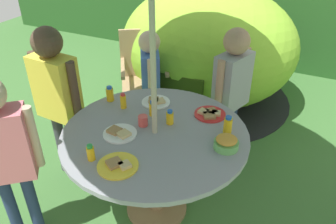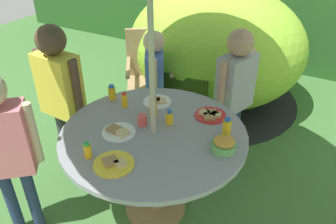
{
  "view_description": "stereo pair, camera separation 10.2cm",
  "coord_description": "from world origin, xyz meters",
  "px_view_note": "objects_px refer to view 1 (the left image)",
  "views": [
    {
      "loc": [
        0.87,
        -1.62,
        2.03
      ],
      "look_at": [
        0.0,
        0.19,
        0.78
      ],
      "focal_mm": 36.0,
      "sensor_mm": 36.0,
      "label": 1
    },
    {
      "loc": [
        0.96,
        -1.57,
        2.03
      ],
      "look_at": [
        0.0,
        0.19,
        0.78
      ],
      "focal_mm": 36.0,
      "sensor_mm": 36.0,
      "label": 2
    }
  ],
  "objects_px": {
    "juice_bottle_center_front": "(110,94)",
    "garden_table": "(155,147)",
    "child_in_grey_shirt": "(232,81)",
    "dome_tent": "(208,45)",
    "plate_center_back": "(118,165)",
    "cup_near": "(143,121)",
    "child_in_yellow_shirt": "(56,88)",
    "plate_near_left": "(210,114)",
    "juice_bottle_mid_right": "(153,109)",
    "snack_bowl": "(226,143)",
    "juice_bottle_mid_left": "(91,153)",
    "juice_bottle_back_edge": "(123,101)",
    "child_in_pink_shirt": "(2,145)",
    "juice_bottle_near_right": "(228,125)",
    "wooden_chair": "(144,74)",
    "juice_bottle_far_right": "(170,117)",
    "child_in_blue_shirt": "(150,75)",
    "plate_front_edge": "(156,102)",
    "plate_far_left": "(120,133)"
  },
  "relations": [
    {
      "from": "child_in_blue_shirt",
      "to": "child_in_pink_shirt",
      "type": "xyz_separation_m",
      "value": [
        -0.26,
        -1.4,
        0.08
      ]
    },
    {
      "from": "plate_near_left",
      "to": "juice_bottle_mid_right",
      "type": "distance_m",
      "value": 0.41
    },
    {
      "from": "plate_center_back",
      "to": "cup_near",
      "type": "height_order",
      "value": "cup_near"
    },
    {
      "from": "juice_bottle_near_right",
      "to": "wooden_chair",
      "type": "bearing_deg",
      "value": 142.21
    },
    {
      "from": "juice_bottle_center_front",
      "to": "garden_table",
      "type": "bearing_deg",
      "value": -24.49
    },
    {
      "from": "child_in_yellow_shirt",
      "to": "juice_bottle_mid_right",
      "type": "relative_size",
      "value": 11.39
    },
    {
      "from": "plate_front_edge",
      "to": "dome_tent",
      "type": "bearing_deg",
      "value": 94.35
    },
    {
      "from": "child_in_blue_shirt",
      "to": "juice_bottle_back_edge",
      "type": "height_order",
      "value": "child_in_blue_shirt"
    },
    {
      "from": "child_in_grey_shirt",
      "to": "dome_tent",
      "type": "bearing_deg",
      "value": -132.22
    },
    {
      "from": "child_in_grey_shirt",
      "to": "cup_near",
      "type": "height_order",
      "value": "child_in_grey_shirt"
    },
    {
      "from": "dome_tent",
      "to": "plate_near_left",
      "type": "distance_m",
      "value": 1.59
    },
    {
      "from": "child_in_yellow_shirt",
      "to": "child_in_grey_shirt",
      "type": "bearing_deg",
      "value": 38.11
    },
    {
      "from": "child_in_yellow_shirt",
      "to": "dome_tent",
      "type": "bearing_deg",
      "value": 75.61
    },
    {
      "from": "plate_near_left",
      "to": "juice_bottle_center_front",
      "type": "bearing_deg",
      "value": -170.59
    },
    {
      "from": "garden_table",
      "to": "juice_bottle_mid_right",
      "type": "bearing_deg",
      "value": 120.93
    },
    {
      "from": "child_in_grey_shirt",
      "to": "juice_bottle_near_right",
      "type": "distance_m",
      "value": 0.65
    },
    {
      "from": "child_in_grey_shirt",
      "to": "juice_bottle_back_edge",
      "type": "relative_size",
      "value": 10.17
    },
    {
      "from": "child_in_blue_shirt",
      "to": "juice_bottle_far_right",
      "type": "xyz_separation_m",
      "value": [
        0.51,
        -0.66,
        0.07
      ]
    },
    {
      "from": "dome_tent",
      "to": "child_in_blue_shirt",
      "type": "height_order",
      "value": "dome_tent"
    },
    {
      "from": "child_in_yellow_shirt",
      "to": "juice_bottle_mid_left",
      "type": "distance_m",
      "value": 0.82
    },
    {
      "from": "dome_tent",
      "to": "juice_bottle_near_right",
      "type": "bearing_deg",
      "value": -66.07
    },
    {
      "from": "plate_front_edge",
      "to": "cup_near",
      "type": "relative_size",
      "value": 2.97
    },
    {
      "from": "juice_bottle_near_right",
      "to": "juice_bottle_center_front",
      "type": "distance_m",
      "value": 0.94
    },
    {
      "from": "dome_tent",
      "to": "juice_bottle_far_right",
      "type": "height_order",
      "value": "dome_tent"
    },
    {
      "from": "wooden_chair",
      "to": "dome_tent",
      "type": "distance_m",
      "value": 0.87
    },
    {
      "from": "juice_bottle_far_right",
      "to": "cup_near",
      "type": "xyz_separation_m",
      "value": [
        -0.16,
        -0.1,
        -0.01
      ]
    },
    {
      "from": "plate_far_left",
      "to": "juice_bottle_back_edge",
      "type": "distance_m",
      "value": 0.35
    },
    {
      "from": "garden_table",
      "to": "juice_bottle_back_edge",
      "type": "distance_m",
      "value": 0.44
    },
    {
      "from": "juice_bottle_mid_left",
      "to": "juice_bottle_center_front",
      "type": "bearing_deg",
      "value": 114.68
    },
    {
      "from": "child_in_grey_shirt",
      "to": "child_in_pink_shirt",
      "type": "xyz_separation_m",
      "value": [
        -1.0,
        -1.44,
        0.01
      ]
    },
    {
      "from": "child_in_yellow_shirt",
      "to": "garden_table",
      "type": "bearing_deg",
      "value": 0.0
    },
    {
      "from": "juice_bottle_back_edge",
      "to": "child_in_pink_shirt",
      "type": "bearing_deg",
      "value": -115.12
    },
    {
      "from": "dome_tent",
      "to": "plate_front_edge",
      "type": "distance_m",
      "value": 1.51
    },
    {
      "from": "child_in_grey_shirt",
      "to": "juice_bottle_mid_left",
      "type": "relative_size",
      "value": 11.5
    },
    {
      "from": "child_in_pink_shirt",
      "to": "plate_center_back",
      "type": "relative_size",
      "value": 5.16
    },
    {
      "from": "plate_front_edge",
      "to": "juice_bottle_far_right",
      "type": "relative_size",
      "value": 2.05
    },
    {
      "from": "garden_table",
      "to": "plate_far_left",
      "type": "distance_m",
      "value": 0.27
    },
    {
      "from": "plate_far_left",
      "to": "juice_bottle_center_front",
      "type": "bearing_deg",
      "value": 131.16
    },
    {
      "from": "juice_bottle_near_right",
      "to": "juice_bottle_far_right",
      "type": "xyz_separation_m",
      "value": [
        -0.39,
        -0.07,
        -0.01
      ]
    },
    {
      "from": "child_in_pink_shirt",
      "to": "cup_near",
      "type": "xyz_separation_m",
      "value": [
        0.61,
        0.64,
        -0.03
      ]
    },
    {
      "from": "plate_center_back",
      "to": "juice_bottle_near_right",
      "type": "height_order",
      "value": "juice_bottle_near_right"
    },
    {
      "from": "wooden_chair",
      "to": "dome_tent",
      "type": "xyz_separation_m",
      "value": [
        0.41,
        0.76,
        0.12
      ]
    },
    {
      "from": "snack_bowl",
      "to": "juice_bottle_mid_left",
      "type": "bearing_deg",
      "value": -146.73
    },
    {
      "from": "plate_front_edge",
      "to": "juice_bottle_center_front",
      "type": "bearing_deg",
      "value": -160.76
    },
    {
      "from": "wooden_chair",
      "to": "juice_bottle_mid_left",
      "type": "bearing_deg",
      "value": -104.73
    },
    {
      "from": "wooden_chair",
      "to": "juice_bottle_near_right",
      "type": "bearing_deg",
      "value": -70.43
    },
    {
      "from": "dome_tent",
      "to": "juice_bottle_mid_left",
      "type": "relative_size",
      "value": 18.86
    },
    {
      "from": "juice_bottle_far_right",
      "to": "juice_bottle_mid_left",
      "type": "height_order",
      "value": "juice_bottle_mid_left"
    },
    {
      "from": "child_in_grey_shirt",
      "to": "snack_bowl",
      "type": "relative_size",
      "value": 7.89
    },
    {
      "from": "plate_near_left",
      "to": "juice_bottle_far_right",
      "type": "bearing_deg",
      "value": -134.45
    }
  ]
}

